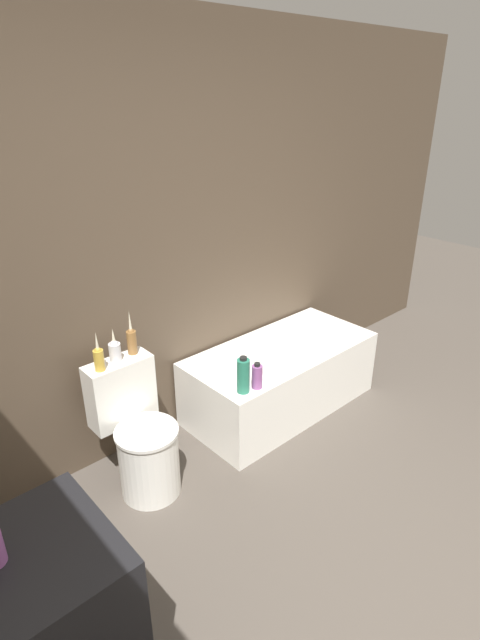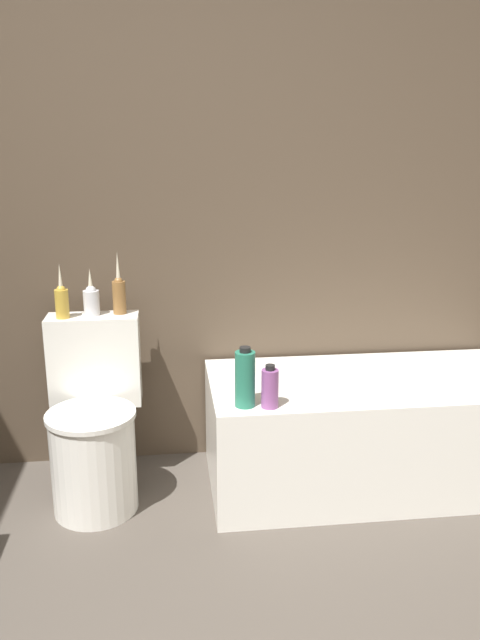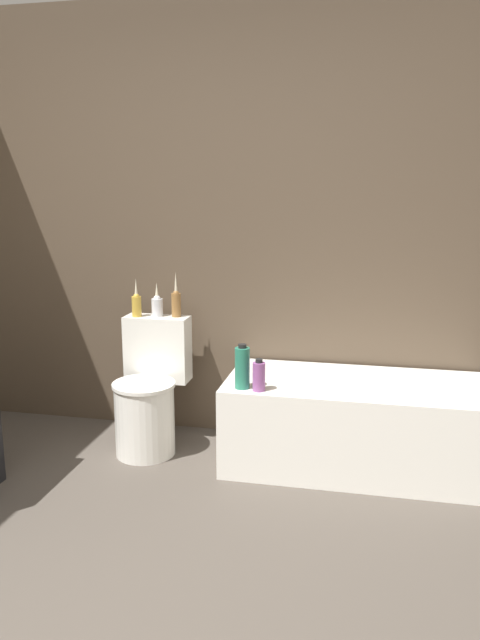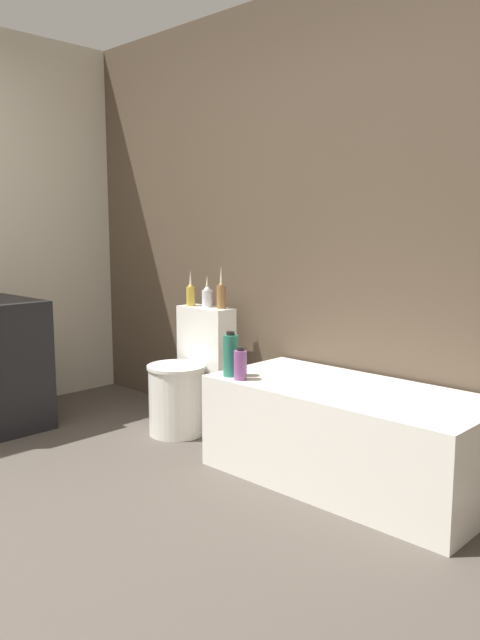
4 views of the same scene
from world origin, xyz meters
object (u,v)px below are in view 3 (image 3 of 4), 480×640
Objects in this scene: bathtub at (354,423)px; shampoo_bottle_short at (259,376)px; vase_bronze at (176,302)px; toilet at (149,395)px; vase_silver at (157,305)px; vase_gold at (137,304)px; shampoo_bottle_tall at (242,367)px.

shampoo_bottle_short reaches higher than bathtub.
vase_bronze reaches higher than bathtub.
vase_silver reaches higher than toilet.
bathtub is 1.34m from vase_silver.
shampoo_bottle_short is at bearing -36.80° from vase_bronze.
vase_bronze is 0.79m from shampoo_bottle_short.
vase_gold is 1.35× the size of shampoo_bottle_short.
shampoo_bottle_tall is at bearing -26.94° from vase_gold.
toilet is 4.48× the size of shampoo_bottle_short.
toilet is at bearing -179.38° from bathtub.
vase_gold is at bearing 153.06° from shampoo_bottle_tall.
bathtub is 1.83× the size of toilet.
shampoo_bottle_tall is (0.61, -0.41, -0.23)m from vase_silver.
shampoo_bottle_short is (0.82, -0.39, -0.28)m from vase_gold.
vase_silver is 0.84× the size of shampoo_bottle_tall.
bathtub is at bearing 0.62° from toilet.
vase_bronze reaches higher than toilet.
toilet is 3.21× the size of shampoo_bottle_tall.
vase_gold is at bearing 154.44° from shampoo_bottle_short.
vase_bronze is (-1.08, 0.18, 0.61)m from bathtub.
vase_bronze is at bearing 170.45° from bathtub.
vase_silver is (0.12, 0.04, -0.01)m from vase_gold.
shampoo_bottle_short is (0.59, -0.44, -0.29)m from vase_bronze.
shampoo_bottle_tall is (0.49, -0.42, -0.25)m from vase_bronze.
vase_silver is at bearing 90.00° from toilet.
vase_gold is 0.86× the size of vase_bronze.
bathtub is at bearing -9.55° from vase_bronze.
shampoo_bottle_short is (-0.49, -0.26, 0.32)m from bathtub.
vase_bronze reaches higher than vase_gold.
bathtub is 6.98× the size of vase_silver.
toilet is at bearing -90.00° from vase_silver.
shampoo_bottle_tall is at bearing -33.64° from vase_silver.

